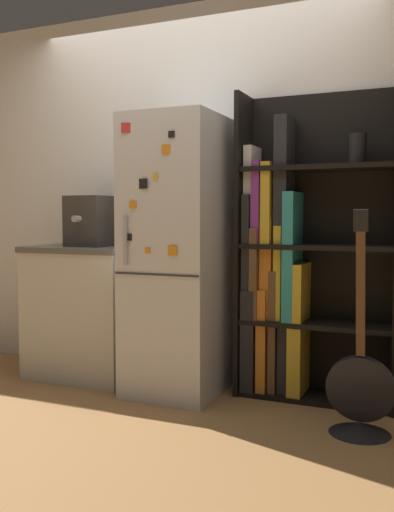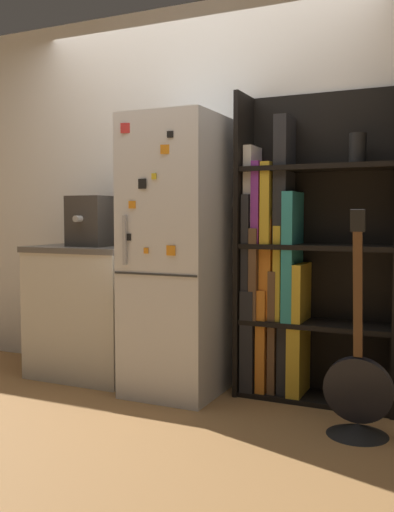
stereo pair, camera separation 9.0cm
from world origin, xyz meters
The scene contains 7 objects.
ground_plane centered at (0.00, 0.00, 0.00)m, with size 16.00×16.00×0.00m, color #A87542.
wall_back centered at (0.00, 0.47, 1.30)m, with size 8.00×0.05×2.60m.
refrigerator centered at (0.00, 0.12, 0.89)m, with size 0.57×0.69×1.77m.
bookshelf centered at (0.71, 0.32, 0.83)m, with size 0.98×0.33×1.91m.
kitchen_counter centered at (-0.74, 0.17, 0.47)m, with size 0.79×0.58×0.93m.
espresso_machine centered at (-0.70, 0.13, 1.11)m, with size 0.28×0.29×0.35m.
guitar centered at (1.19, -0.19, 0.17)m, with size 0.36×0.32×1.18m.
Camera 1 is at (1.56, -3.21, 1.14)m, focal length 40.00 mm.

